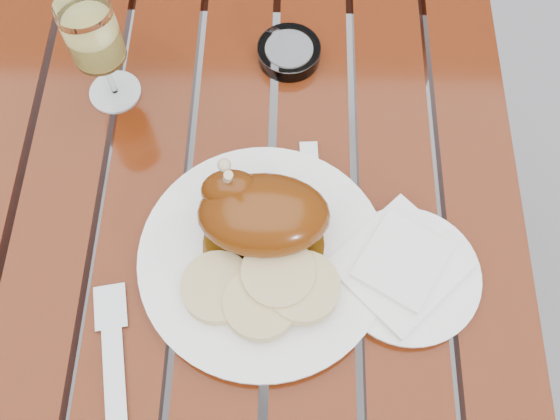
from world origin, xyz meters
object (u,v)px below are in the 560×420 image
object	(u,v)px
dinner_plate	(263,258)
side_plate	(407,276)
table	(240,331)
ashtray	(289,53)
wine_glass	(100,54)

from	to	relation	value
dinner_plate	side_plate	world-z (taller)	dinner_plate
table	ashtray	size ratio (longest dim) A/B	12.59
table	wine_glass	distance (m)	0.56
table	dinner_plate	xyz separation A→B (m)	(0.05, -0.00, 0.39)
ashtray	wine_glass	bearing A→B (deg)	-164.37
table	wine_glass	size ratio (longest dim) A/B	6.74
table	side_plate	bearing A→B (deg)	-4.74
ashtray	side_plate	bearing A→B (deg)	-65.83
table	wine_glass	bearing A→B (deg)	124.34
table	dinner_plate	size ratio (longest dim) A/B	3.75
ashtray	dinner_plate	bearing A→B (deg)	-94.65
wine_glass	table	bearing A→B (deg)	-55.66
side_plate	ashtray	bearing A→B (deg)	114.17
side_plate	dinner_plate	bearing A→B (deg)	174.40
wine_glass	side_plate	bearing A→B (deg)	-33.98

